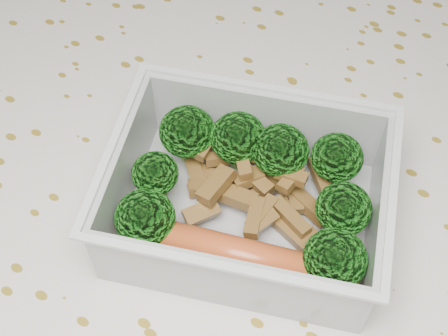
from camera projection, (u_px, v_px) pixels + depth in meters
The scene contains 6 objects.
dining_table at pixel (222, 241), 0.56m from camera, with size 1.40×0.90×0.75m.
tablecloth at pixel (222, 212), 0.52m from camera, with size 1.46×0.96×0.19m.
lunch_container at pixel (247, 203), 0.45m from camera, with size 0.24×0.21×0.07m.
broccoli_florets at pixel (253, 179), 0.45m from camera, with size 0.19×0.16×0.05m.
meat_pile at pixel (256, 191), 0.47m from camera, with size 0.13×0.10×0.03m.
sausage at pixel (240, 255), 0.43m from camera, with size 0.16×0.06×0.03m.
Camera 1 is at (0.14, -0.23, 1.17)m, focal length 50.00 mm.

